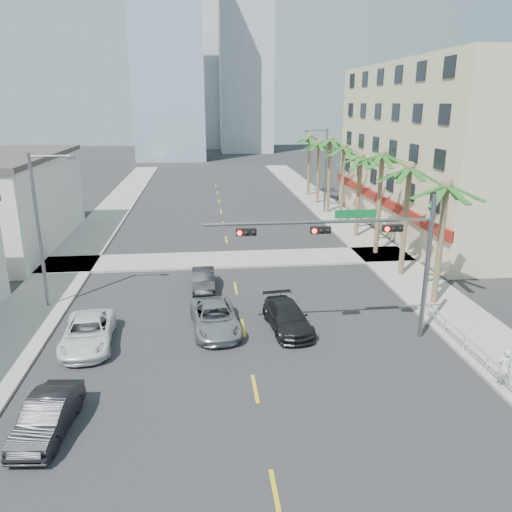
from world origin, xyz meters
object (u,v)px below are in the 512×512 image
(car_lane_center, at_px, (215,318))
(pedestrian, at_px, (504,368))
(traffic_signal_mast, at_px, (366,244))
(car_lane_right, at_px, (287,317))
(car_parked_mid, at_px, (47,416))
(car_lane_left, at_px, (203,280))
(car_parked_far, at_px, (88,333))

(car_lane_center, xyz_separation_m, pedestrian, (11.80, -7.04, 0.31))
(traffic_signal_mast, xyz_separation_m, car_lane_right, (-3.47, 1.63, -4.37))
(pedestrian, bearing_deg, car_parked_mid, 5.47)
(car_lane_left, height_order, car_lane_center, car_lane_center)
(car_parked_far, bearing_deg, car_lane_right, 0.05)
(car_parked_far, xyz_separation_m, car_lane_right, (10.12, 0.83, -0.01))
(pedestrian, bearing_deg, car_lane_center, -28.32)
(traffic_signal_mast, height_order, car_lane_center, traffic_signal_mast)
(car_lane_center, relative_size, car_lane_right, 1.07)
(traffic_signal_mast, bearing_deg, car_lane_right, 154.78)
(car_parked_far, distance_m, car_lane_right, 10.15)
(traffic_signal_mast, relative_size, car_parked_far, 2.21)
(car_parked_mid, distance_m, car_lane_center, 10.17)
(car_parked_far, bearing_deg, pedestrian, -22.78)
(car_parked_mid, height_order, car_lane_left, car_parked_mid)
(car_parked_mid, distance_m, car_parked_far, 6.86)
(traffic_signal_mast, bearing_deg, pedestrian, -48.63)
(car_parked_far, relative_size, car_lane_center, 1.00)
(car_parked_far, distance_m, car_lane_left, 9.15)
(car_lane_right, bearing_deg, car_lane_left, 118.32)
(car_lane_left, distance_m, car_lane_center, 6.05)
(car_lane_right, bearing_deg, car_lane_center, 169.21)
(car_lane_right, height_order, pedestrian, pedestrian)
(car_parked_far, distance_m, pedestrian, 19.05)
(car_parked_far, relative_size, pedestrian, 2.92)
(car_lane_center, bearing_deg, car_parked_mid, -133.83)
(car_parked_far, bearing_deg, car_lane_center, 5.38)
(car_lane_center, bearing_deg, traffic_signal_mast, -20.27)
(car_lane_left, xyz_separation_m, car_lane_right, (4.39, -6.30, 0.02))
(car_parked_mid, distance_m, pedestrian, 18.13)
(car_lane_left, bearing_deg, car_lane_right, -55.84)
(car_parked_mid, bearing_deg, car_lane_right, 42.55)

